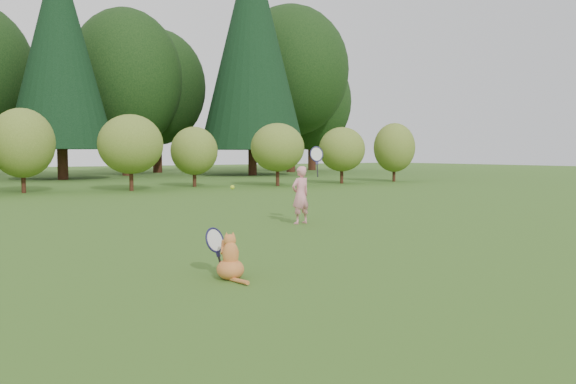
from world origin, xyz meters
TOP-DOWN VIEW (x-y plane):
  - ground at (0.00, 0.00)m, footprint 100.00×100.00m
  - shrub_row at (0.00, 13.00)m, footprint 28.00×3.00m
  - woodland_backdrop at (0.00, 23.00)m, footprint 48.00×10.00m
  - child at (1.25, 1.96)m, footprint 0.62×0.41m
  - cat at (-1.96, -1.39)m, footprint 0.46×0.72m
  - tennis_ball at (-0.67, 1.02)m, footprint 0.06×0.06m

SIDE VIEW (x-z plane):
  - ground at x=0.00m, z-range 0.00..0.00m
  - cat at x=-1.96m, z-range -0.08..0.58m
  - child at x=1.25m, z-range -0.24..1.36m
  - tennis_ball at x=-0.67m, z-range 0.76..0.83m
  - shrub_row at x=0.00m, z-range 0.00..2.80m
  - woodland_backdrop at x=0.00m, z-range 0.00..15.00m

